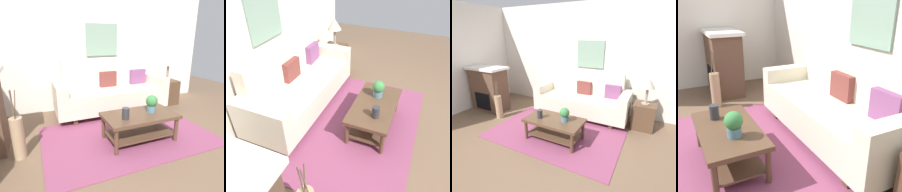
{
  "view_description": "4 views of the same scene",
  "coord_description": "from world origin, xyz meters",
  "views": [
    {
      "loc": [
        -1.31,
        -1.99,
        1.54
      ],
      "look_at": [
        -0.08,
        0.98,
        0.54
      ],
      "focal_mm": 30.92,
      "sensor_mm": 36.0,
      "label": 1
    },
    {
      "loc": [
        -2.5,
        -0.18,
        2.4
      ],
      "look_at": [
        -0.03,
        0.86,
        0.51
      ],
      "focal_mm": 35.82,
      "sensor_mm": 36.0,
      "label": 2
    },
    {
      "loc": [
        1.67,
        -2.29,
        1.96
      ],
      "look_at": [
        -0.07,
        1.03,
        0.65
      ],
      "focal_mm": 28.62,
      "sensor_mm": 36.0,
      "label": 3
    },
    {
      "loc": [
        2.5,
        -0.15,
        1.68
      ],
      "look_at": [
        -0.06,
        1.12,
        0.59
      ],
      "focal_mm": 41.14,
      "sensor_mm": 36.0,
      "label": 4
    }
  ],
  "objects": [
    {
      "name": "ground_plane",
      "position": [
        0.0,
        0.0,
        0.0
      ],
      "size": [
        9.51,
        9.51,
        0.0
      ],
      "primitive_type": "plane",
      "color": "brown"
    },
    {
      "name": "floor_vase_branch_b",
      "position": [
        -1.59,
        0.54,
        0.74
      ],
      "size": [
        0.02,
        0.05,
        0.36
      ],
      "primitive_type": "cylinder",
      "rotation": [
        -0.09,
        -0.01,
        0.0
      ],
      "color": "brown",
      "rests_on": "floor_vase"
    },
    {
      "name": "tabletop_vase",
      "position": [
        -0.18,
        0.25,
        0.51
      ],
      "size": [
        0.1,
        0.1,
        0.16
      ],
      "primitive_type": "cylinder",
      "color": "#2D2D33",
      "rests_on": "coffee_table"
    },
    {
      "name": "couch",
      "position": [
        0.13,
        1.62,
        0.43
      ],
      "size": [
        2.27,
        0.84,
        1.08
      ],
      "color": "beige",
      "rests_on": "ground_plane"
    },
    {
      "name": "floor_vase",
      "position": [
        -1.58,
        0.52,
        0.28
      ],
      "size": [
        0.16,
        0.16,
        0.56
      ],
      "primitive_type": "cylinder",
      "color": "tan",
      "rests_on": "ground_plane"
    },
    {
      "name": "floor_vase_branch_a",
      "position": [
        -1.56,
        0.52,
        0.74
      ],
      "size": [
        0.05,
        0.01,
        0.36
      ],
      "primitive_type": "cylinder",
      "rotation": [
        0.0,
        0.11,
        0.0
      ],
      "color": "brown",
      "rests_on": "floor_vase"
    },
    {
      "name": "floor_vase_branch_c",
      "position": [
        -1.59,
        0.5,
        0.74
      ],
      "size": [
        0.03,
        0.05,
        0.36
      ],
      "primitive_type": "cylinder",
      "rotation": [
        -0.11,
        -0.06,
        0.0
      ],
      "color": "brown",
      "rests_on": "floor_vase"
    },
    {
      "name": "potted_plant_tabletop",
      "position": [
        0.31,
        0.34,
        0.57
      ],
      "size": [
        0.18,
        0.18,
        0.26
      ],
      "color": "slate",
      "rests_on": "coffee_table"
    },
    {
      "name": "framed_painting",
      "position": [
        0.13,
        2.09,
        1.47
      ],
      "size": [
        0.7,
        0.03,
        0.67
      ],
      "primitive_type": "cube",
      "color": "gray"
    },
    {
      "name": "throw_pillow_maroon",
      "position": [
        0.13,
        1.75,
        0.68
      ],
      "size": [
        0.36,
        0.12,
        0.32
      ],
      "primitive_type": "cube",
      "rotation": [
        0.0,
        0.0,
        0.0
      ],
      "color": "brown",
      "rests_on": "couch"
    },
    {
      "name": "coffee_table",
      "position": [
        0.1,
        0.32,
        0.31
      ],
      "size": [
        1.1,
        0.6,
        0.43
      ],
      "color": "#513826",
      "rests_on": "ground_plane"
    },
    {
      "name": "side_table",
      "position": [
        1.57,
        1.6,
        0.28
      ],
      "size": [
        0.44,
        0.44,
        0.56
      ],
      "primitive_type": "cube",
      "color": "#513826",
      "rests_on": "ground_plane"
    },
    {
      "name": "table_lamp",
      "position": [
        1.57,
        1.6,
        0.99
      ],
      "size": [
        0.28,
        0.28,
        0.57
      ],
      "color": "gray",
      "rests_on": "side_table"
    },
    {
      "name": "wall_back",
      "position": [
        0.0,
        2.16,
        1.35
      ],
      "size": [
        5.51,
        0.1,
        2.7
      ],
      "primitive_type": "cube",
      "color": "silver",
      "rests_on": "ground_plane"
    },
    {
      "name": "area_rug",
      "position": [
        0.0,
        0.5,
        0.01
      ],
      "size": [
        2.66,
        1.66,
        0.01
      ],
      "primitive_type": "cube",
      "color": "#843D5B",
      "rests_on": "ground_plane"
    },
    {
      "name": "throw_pillow_plum",
      "position": [
        0.85,
        1.75,
        0.68
      ],
      "size": [
        0.37,
        0.14,
        0.32
      ],
      "primitive_type": "cube",
      "rotation": [
        0.0,
        0.0,
        0.07
      ],
      "color": "#7A4270",
      "rests_on": "couch"
    }
  ]
}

